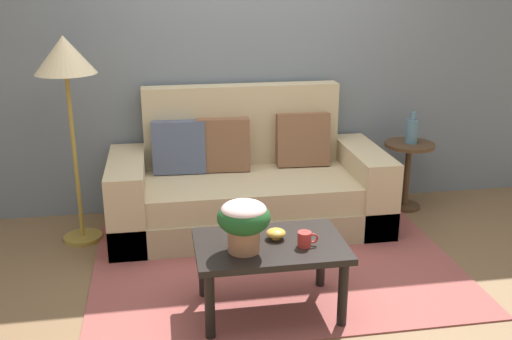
# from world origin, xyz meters

# --- Properties ---
(ground_plane) EXTENTS (14.00, 14.00, 0.00)m
(ground_plane) POSITION_xyz_m (0.00, 0.00, 0.00)
(ground_plane) COLOR brown
(wall_back) EXTENTS (6.40, 0.12, 2.62)m
(wall_back) POSITION_xyz_m (0.00, 1.32, 1.31)
(wall_back) COLOR slate
(wall_back) RESTS_ON ground
(area_rug) EXTENTS (2.50, 1.78, 0.01)m
(area_rug) POSITION_xyz_m (0.00, 0.07, 0.01)
(area_rug) COLOR #994C47
(area_rug) RESTS_ON ground
(couch) EXTENTS (2.14, 0.94, 1.09)m
(couch) POSITION_xyz_m (-0.09, 0.83, 0.33)
(couch) COLOR tan
(couch) RESTS_ON ground
(coffee_table) EXTENTS (0.88, 0.58, 0.45)m
(coffee_table) POSITION_xyz_m (-0.15, -0.47, 0.38)
(coffee_table) COLOR black
(coffee_table) RESTS_ON ground
(side_table) EXTENTS (0.42, 0.42, 0.58)m
(side_table) POSITION_xyz_m (1.32, 0.95, 0.40)
(side_table) COLOR #4C331E
(side_table) RESTS_ON ground
(floor_lamp) EXTENTS (0.43, 0.43, 1.54)m
(floor_lamp) POSITION_xyz_m (-1.38, 0.75, 1.32)
(floor_lamp) COLOR olive
(floor_lamp) RESTS_ON ground
(potted_plant) EXTENTS (0.30, 0.30, 0.30)m
(potted_plant) POSITION_xyz_m (-0.32, -0.55, 0.64)
(potted_plant) COLOR #A36B4C
(potted_plant) RESTS_ON coffee_table
(coffee_mug) EXTENTS (0.12, 0.08, 0.09)m
(coffee_mug) POSITION_xyz_m (0.04, -0.55, 0.49)
(coffee_mug) COLOR red
(coffee_mug) RESTS_ON coffee_table
(snack_bowl) EXTENTS (0.12, 0.12, 0.06)m
(snack_bowl) POSITION_xyz_m (-0.11, -0.42, 0.48)
(snack_bowl) COLOR gold
(snack_bowl) RESTS_ON coffee_table
(table_vase) EXTENTS (0.11, 0.11, 0.27)m
(table_vase) POSITION_xyz_m (1.34, 0.96, 0.69)
(table_vase) COLOR slate
(table_vase) RESTS_ON side_table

